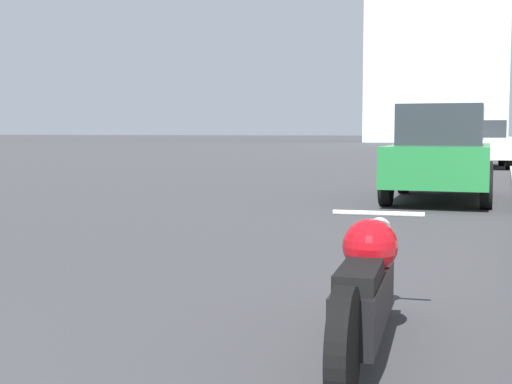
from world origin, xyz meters
TOP-DOWN VIEW (x-y plane):
  - motorcycle at (3.28, 4.11)m, footprint 0.62×2.32m
  - parked_car_green at (2.91, 13.80)m, footprint 1.93×4.36m
  - parked_car_white at (3.29, 26.80)m, footprint 2.08×4.35m
  - parked_car_blue at (2.84, 38.49)m, footprint 2.01×4.11m

SIDE VIEW (x-z plane):
  - motorcycle at x=3.28m, z-range -0.01..0.77m
  - parked_car_white at x=3.29m, z-range 0.01..1.69m
  - parked_car_blue at x=2.84m, z-range -0.02..1.77m
  - parked_car_green at x=2.91m, z-range -0.01..1.79m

